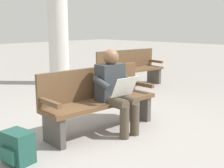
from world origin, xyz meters
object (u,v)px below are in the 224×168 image
bench_near (98,99)px  backpack (18,147)px  person_seated (115,89)px  bench_far (130,68)px  support_pillar (58,18)px

bench_near → backpack: (1.37, 0.11, -0.28)m
person_seated → backpack: person_seated is taller
bench_far → support_pillar: support_pillar is taller
bench_near → person_seated: 0.31m
backpack → bench_far: bench_far is taller
bench_far → backpack: bearing=32.5°
person_seated → support_pillar: (-1.65, -3.48, 1.05)m
bench_near → backpack: bench_near is taller
bench_far → support_pillar: size_ratio=0.55×
person_seated → bench_far: bearing=-139.4°
person_seated → support_pillar: bearing=-110.7°
backpack → bench_far: bearing=-156.7°
bench_far → support_pillar: bearing=-50.2°
backpack → support_pillar: bearing=-133.0°
bench_near → support_pillar: bearing=-113.7°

